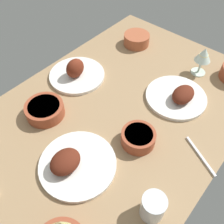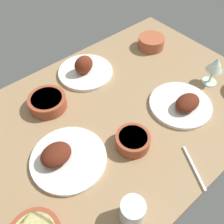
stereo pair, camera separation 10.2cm
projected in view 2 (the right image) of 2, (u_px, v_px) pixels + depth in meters
The scene contains 10 objects.
dining_table at pixel (112, 118), 105.51cm from camera, with size 140.00×90.00×4.00cm, color #937551.
plate_far_side at pixel (183, 104), 105.34cm from camera, with size 26.74×26.74×7.19cm.
plate_near_viewer at pixel (64, 157), 88.67cm from camera, with size 27.73×27.73×7.60cm.
plate_center_main at pixel (85, 70), 118.88cm from camera, with size 26.34×26.34×10.42cm.
bowl_sauce at pixel (133, 140), 92.31cm from camera, with size 13.06×13.06×5.39cm.
bowl_onions at pixel (151, 42), 132.41cm from camera, with size 13.83×13.83×5.96cm.
bowl_cream at pixel (47, 102), 104.84cm from camera, with size 15.90×15.90×5.40cm.
wine_glass at pixel (215, 66), 109.38cm from camera, with size 7.60×7.60×14.00cm.
water_tumbler at pixel (132, 212), 73.85cm from camera, with size 7.62×7.62×9.47cm, color silver.
spoon_loose at pixel (194, 168), 87.89cm from camera, with size 17.68×0.90×0.80cm, color silver.
Camera 2 is at (42.75, 50.25, 84.39)cm, focal length 39.77 mm.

